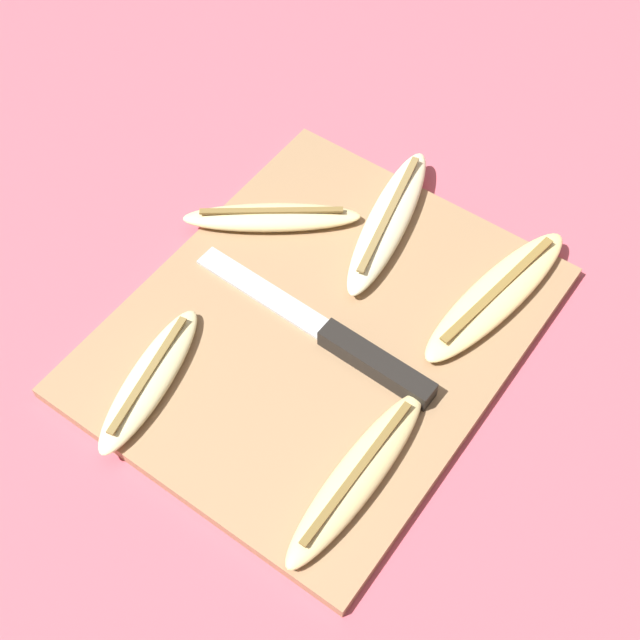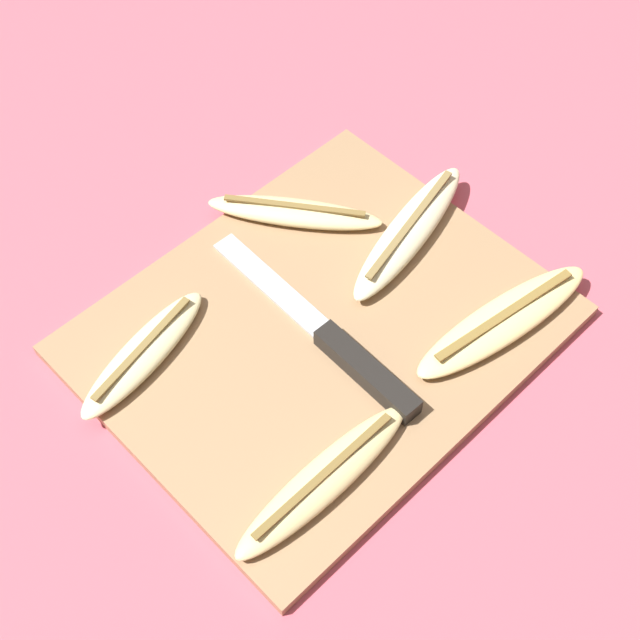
{
  "view_description": "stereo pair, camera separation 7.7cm",
  "coord_description": "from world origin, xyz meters",
  "views": [
    {
      "loc": [
        -0.36,
        -0.26,
        0.66
      ],
      "look_at": [
        0.0,
        0.0,
        0.02
      ],
      "focal_mm": 50.0,
      "sensor_mm": 36.0,
      "label": 1
    },
    {
      "loc": [
        -0.31,
        -0.32,
        0.66
      ],
      "look_at": [
        0.0,
        0.0,
        0.02
      ],
      "focal_mm": 50.0,
      "sensor_mm": 36.0,
      "label": 2
    }
  ],
  "objects": [
    {
      "name": "banana_spotted_left",
      "position": [
        -0.1,
        -0.11,
        0.02
      ],
      "size": [
        0.18,
        0.04,
        0.02
      ],
      "rotation": [
        0.0,
        0.0,
        4.72
      ],
      "color": "#DBC684",
      "rests_on": "cutting_board"
    },
    {
      "name": "ground_plane",
      "position": [
        0.0,
        0.0,
        0.0
      ],
      "size": [
        4.0,
        4.0,
        0.0
      ],
      "primitive_type": "plane",
      "color": "#C65160"
    },
    {
      "name": "banana_soft_right",
      "position": [
        -0.13,
        0.08,
        0.02
      ],
      "size": [
        0.16,
        0.07,
        0.02
      ],
      "rotation": [
        0.0,
        0.0,
        1.78
      ],
      "color": "beige",
      "rests_on": "cutting_board"
    },
    {
      "name": "banana_golden_short",
      "position": [
        0.12,
        -0.11,
        0.02
      ],
      "size": [
        0.2,
        0.07,
        0.02
      ],
      "rotation": [
        0.0,
        0.0,
        1.43
      ],
      "color": "#EDD689",
      "rests_on": "cutting_board"
    },
    {
      "name": "banana_mellow_near",
      "position": [
        0.07,
        0.11,
        0.02
      ],
      "size": [
        0.13,
        0.16,
        0.02
      ],
      "rotation": [
        0.0,
        0.0,
        3.78
      ],
      "color": "beige",
      "rests_on": "cutting_board"
    },
    {
      "name": "cutting_board",
      "position": [
        0.0,
        0.0,
        0.01
      ],
      "size": [
        0.39,
        0.32,
        0.01
      ],
      "color": "#997551",
      "rests_on": "ground_plane"
    },
    {
      "name": "banana_pale_long",
      "position": [
        0.13,
        0.01,
        0.02
      ],
      "size": [
        0.19,
        0.08,
        0.02
      ],
      "rotation": [
        0.0,
        0.0,
        4.94
      ],
      "color": "beige",
      "rests_on": "cutting_board"
    },
    {
      "name": "knife",
      "position": [
        -0.01,
        -0.04,
        0.02
      ],
      "size": [
        0.03,
        0.25,
        0.02
      ],
      "rotation": [
        0.0,
        0.0,
        -0.03
      ],
      "color": "black",
      "rests_on": "cutting_board"
    }
  ]
}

